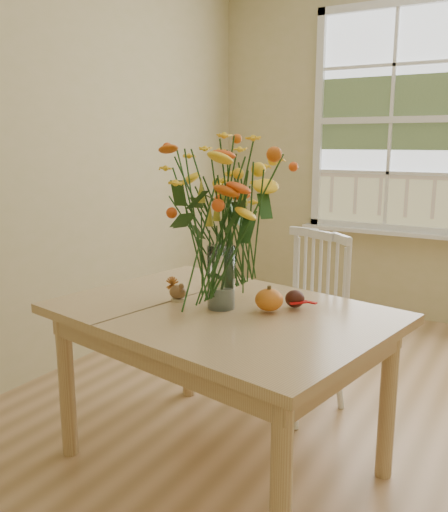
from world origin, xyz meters
The scene contains 8 objects.
floor centered at (0.00, 0.00, -0.01)m, with size 4.00×4.50×0.01m, color #A67F50.
wall_left centered at (-2.00, 0.00, 1.35)m, with size 0.02×4.50×2.70m, color #C6BB7E.
dining_table centered at (-0.59, -0.25, 0.62)m, with size 1.48×1.17×0.71m.
windsor_chair centered at (-0.51, 0.48, 0.51)m, with size 0.55×0.54×0.91m.
flower_vase centered at (-0.60, -0.23, 1.10)m, with size 0.55×0.55×0.65m.
pumpkin centered at (-0.41, -0.18, 0.76)m, with size 0.12×0.12×0.09m, color #D15018.
turkey_figurine centered at (-0.82, -0.24, 0.75)m, with size 0.09×0.07×0.09m.
dark_gourd centered at (-0.33, -0.08, 0.75)m, with size 0.13×0.09×0.07m.
Camera 1 is at (0.50, -2.09, 1.39)m, focal length 38.00 mm.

